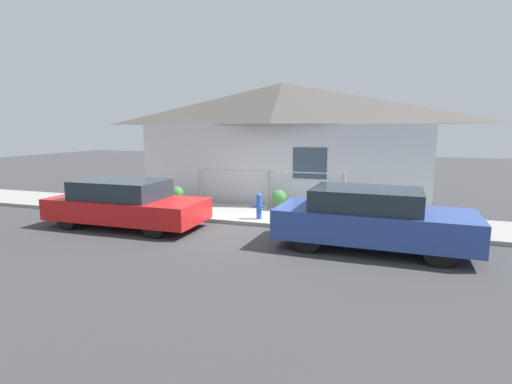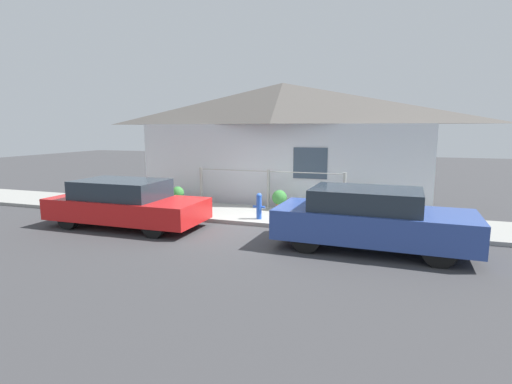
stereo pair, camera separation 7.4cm
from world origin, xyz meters
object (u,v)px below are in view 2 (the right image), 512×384
(potted_plant_near_hydrant, at_px, (279,198))
(potted_plant_by_fence, at_px, (178,194))
(fire_hydrant, at_px, (259,205))
(potted_plant_corner, at_px, (352,209))
(car_right, at_px, (371,219))
(car_left, at_px, (126,203))

(potted_plant_near_hydrant, relative_size, potted_plant_by_fence, 1.07)
(fire_hydrant, xyz_separation_m, potted_plant_corner, (2.49, 0.83, -0.10))
(car_right, distance_m, potted_plant_corner, 2.50)
(car_right, bearing_deg, potted_plant_corner, 106.69)
(car_right, bearing_deg, car_left, -177.89)
(car_left, relative_size, car_right, 0.99)
(potted_plant_near_hydrant, height_order, potted_plant_by_fence, potted_plant_near_hydrant)
(potted_plant_by_fence, distance_m, potted_plant_corner, 5.87)
(car_left, relative_size, potted_plant_corner, 8.02)
(potted_plant_near_hydrant, bearing_deg, potted_plant_by_fence, -178.70)
(car_right, xyz_separation_m, fire_hydrant, (-3.11, 1.57, -0.19))
(potted_plant_by_fence, bearing_deg, car_left, -88.46)
(potted_plant_by_fence, bearing_deg, potted_plant_corner, -5.02)
(potted_plant_near_hydrant, height_order, potted_plant_corner, potted_plant_near_hydrant)
(fire_hydrant, xyz_separation_m, potted_plant_near_hydrant, (0.20, 1.43, -0.02))
(potted_plant_corner, bearing_deg, car_left, -157.40)
(potted_plant_near_hydrant, bearing_deg, fire_hydrant, -98.01)
(car_right, xyz_separation_m, potted_plant_near_hydrant, (-2.91, 2.99, -0.21))
(car_right, bearing_deg, fire_hydrant, 155.38)
(car_right, relative_size, fire_hydrant, 5.80)
(potted_plant_corner, bearing_deg, car_right, -75.41)
(car_left, xyz_separation_m, fire_hydrant, (3.28, 1.57, -0.15))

